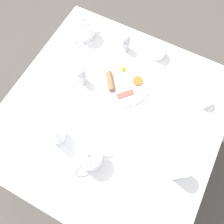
{
  "coord_description": "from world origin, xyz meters",
  "views": [
    {
      "loc": [
        0.34,
        0.18,
        1.72
      ],
      "look_at": [
        0.0,
        0.0,
        0.72
      ],
      "focal_mm": 35.0,
      "sensor_mm": 36.0,
      "label": 1
    }
  ],
  "objects_px": {
    "teapot_near": "(89,157)",
    "teapot_far": "(84,28)",
    "breakfast_plate": "(123,82)",
    "creamer_jug": "(205,102)",
    "pepper_grinder": "(82,75)",
    "fork_by_plate": "(169,111)",
    "salt_grinder": "(126,42)",
    "knife_by_plate": "(26,163)",
    "teacup_with_saucer_left": "(158,53)",
    "water_glass_tall": "(55,133)",
    "napkin_folded": "(52,88)",
    "water_glass_short": "(178,169)"
  },
  "relations": [
    {
      "from": "teapot_near",
      "to": "teapot_far",
      "type": "height_order",
      "value": "same"
    },
    {
      "from": "breakfast_plate",
      "to": "teapot_far",
      "type": "xyz_separation_m",
      "value": [
        -0.18,
        -0.33,
        0.05
      ]
    },
    {
      "from": "creamer_jug",
      "to": "pepper_grinder",
      "type": "bearing_deg",
      "value": -74.43
    },
    {
      "from": "teapot_far",
      "to": "pepper_grinder",
      "type": "relative_size",
      "value": 1.74
    },
    {
      "from": "fork_by_plate",
      "to": "pepper_grinder",
      "type": "bearing_deg",
      "value": -83.52
    },
    {
      "from": "creamer_jug",
      "to": "salt_grinder",
      "type": "bearing_deg",
      "value": -103.31
    },
    {
      "from": "knife_by_plate",
      "to": "teacup_with_saucer_left",
      "type": "bearing_deg",
      "value": 159.95
    },
    {
      "from": "teapot_near",
      "to": "teacup_with_saucer_left",
      "type": "relative_size",
      "value": 1.24
    },
    {
      "from": "water_glass_tall",
      "to": "salt_grinder",
      "type": "height_order",
      "value": "water_glass_tall"
    },
    {
      "from": "teapot_near",
      "to": "knife_by_plate",
      "type": "distance_m",
      "value": 0.3
    },
    {
      "from": "teapot_near",
      "to": "water_glass_tall",
      "type": "distance_m",
      "value": 0.19
    },
    {
      "from": "napkin_folded",
      "to": "knife_by_plate",
      "type": "height_order",
      "value": "napkin_folded"
    },
    {
      "from": "teapot_near",
      "to": "salt_grinder",
      "type": "xyz_separation_m",
      "value": [
        -0.63,
        -0.13,
        0.0
      ]
    },
    {
      "from": "fork_by_plate",
      "to": "water_glass_tall",
      "type": "bearing_deg",
      "value": -48.44
    },
    {
      "from": "teapot_near",
      "to": "salt_grinder",
      "type": "height_order",
      "value": "teapot_near"
    },
    {
      "from": "knife_by_plate",
      "to": "water_glass_short",
      "type": "bearing_deg",
      "value": 114.53
    },
    {
      "from": "breakfast_plate",
      "to": "teapot_near",
      "type": "xyz_separation_m",
      "value": [
        0.43,
        0.04,
        0.05
      ]
    },
    {
      "from": "teapot_far",
      "to": "water_glass_short",
      "type": "xyz_separation_m",
      "value": [
        0.48,
        0.74,
        0.01
      ]
    },
    {
      "from": "water_glass_tall",
      "to": "water_glass_short",
      "type": "xyz_separation_m",
      "value": [
        -0.11,
        0.55,
        -0.0
      ]
    },
    {
      "from": "breakfast_plate",
      "to": "knife_by_plate",
      "type": "height_order",
      "value": "breakfast_plate"
    },
    {
      "from": "salt_grinder",
      "to": "creamer_jug",
      "type": "bearing_deg",
      "value": 76.69
    },
    {
      "from": "teapot_far",
      "to": "teacup_with_saucer_left",
      "type": "bearing_deg",
      "value": -57.15
    },
    {
      "from": "salt_grinder",
      "to": "napkin_folded",
      "type": "xyz_separation_m",
      "value": [
        0.4,
        -0.23,
        -0.05
      ]
    },
    {
      "from": "creamer_jug",
      "to": "knife_by_plate",
      "type": "height_order",
      "value": "creamer_jug"
    },
    {
      "from": "fork_by_plate",
      "to": "knife_by_plate",
      "type": "bearing_deg",
      "value": -41.63
    },
    {
      "from": "salt_grinder",
      "to": "breakfast_plate",
      "type": "bearing_deg",
      "value": 23.0
    },
    {
      "from": "breakfast_plate",
      "to": "teapot_near",
      "type": "distance_m",
      "value": 0.43
    },
    {
      "from": "breakfast_plate",
      "to": "teapot_near",
      "type": "relative_size",
      "value": 1.51
    },
    {
      "from": "napkin_folded",
      "to": "creamer_jug",
      "type": "bearing_deg",
      "value": 111.19
    },
    {
      "from": "creamer_jug",
      "to": "knife_by_plate",
      "type": "distance_m",
      "value": 0.91
    },
    {
      "from": "teapot_far",
      "to": "napkin_folded",
      "type": "bearing_deg",
      "value": -151.55
    },
    {
      "from": "teapot_far",
      "to": "salt_grinder",
      "type": "bearing_deg",
      "value": -60.47
    },
    {
      "from": "teapot_far",
      "to": "teacup_with_saucer_left",
      "type": "distance_m",
      "value": 0.43
    },
    {
      "from": "teapot_near",
      "to": "teapot_far",
      "type": "distance_m",
      "value": 0.72
    },
    {
      "from": "breakfast_plate",
      "to": "teacup_with_saucer_left",
      "type": "bearing_deg",
      "value": 159.26
    },
    {
      "from": "salt_grinder",
      "to": "fork_by_plate",
      "type": "distance_m",
      "value": 0.43
    },
    {
      "from": "breakfast_plate",
      "to": "napkin_folded",
      "type": "distance_m",
      "value": 0.37
    },
    {
      "from": "water_glass_short",
      "to": "napkin_folded",
      "type": "bearing_deg",
      "value": -97.89
    },
    {
      "from": "teapot_near",
      "to": "creamer_jug",
      "type": "distance_m",
      "value": 0.63
    },
    {
      "from": "teacup_with_saucer_left",
      "to": "napkin_folded",
      "type": "distance_m",
      "value": 0.6
    },
    {
      "from": "breakfast_plate",
      "to": "fork_by_plate",
      "type": "relative_size",
      "value": 2.15
    },
    {
      "from": "pepper_grinder",
      "to": "salt_grinder",
      "type": "height_order",
      "value": "same"
    },
    {
      "from": "breakfast_plate",
      "to": "salt_grinder",
      "type": "distance_m",
      "value": 0.22
    },
    {
      "from": "water_glass_short",
      "to": "water_glass_tall",
      "type": "bearing_deg",
      "value": -79.0
    },
    {
      "from": "creamer_jug",
      "to": "salt_grinder",
      "type": "distance_m",
      "value": 0.51
    },
    {
      "from": "napkin_folded",
      "to": "teapot_near",
      "type": "bearing_deg",
      "value": 57.47
    },
    {
      "from": "teacup_with_saucer_left",
      "to": "salt_grinder",
      "type": "relative_size",
      "value": 1.33
    },
    {
      "from": "pepper_grinder",
      "to": "napkin_folded",
      "type": "bearing_deg",
      "value": -46.69
    },
    {
      "from": "water_glass_tall",
      "to": "creamer_jug",
      "type": "distance_m",
      "value": 0.74
    },
    {
      "from": "pepper_grinder",
      "to": "knife_by_plate",
      "type": "bearing_deg",
      "value": -1.84
    }
  ]
}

